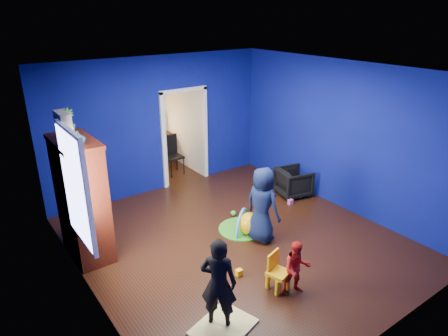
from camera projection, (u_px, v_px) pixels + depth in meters
floor at (237, 241)px, 6.95m from camera, size 5.00×5.50×0.01m
ceiling at (240, 71)px, 5.87m from camera, size 5.00×5.50×0.01m
wall_back at (159, 125)px, 8.48m from camera, size 5.00×0.02×2.90m
wall_front at (393, 237)px, 4.34m from camera, size 5.00×0.02×2.90m
wall_left at (82, 205)px, 5.05m from camera, size 0.02×5.50×2.90m
wall_right at (340, 136)px, 7.77m from camera, size 0.02×5.50×2.90m
alcove at (166, 121)px, 9.54m from camera, size 1.00×1.75×2.50m
armchair at (293, 182)px, 8.55m from camera, size 0.79×0.78×0.60m
child_black at (219, 283)px, 4.89m from camera, size 0.53×0.54×1.25m
child_navy at (262, 205)px, 6.75m from camera, size 0.56×0.73×1.34m
toddler_red at (297, 268)px, 5.54m from camera, size 0.49×0.46×0.82m
vase at (78, 138)px, 5.64m from camera, size 0.23×0.23×0.20m
potted_plant at (67, 122)px, 5.99m from camera, size 0.27×0.27×0.42m
tv_armoire at (82, 199)px, 6.27m from camera, size 0.58×1.14×1.96m
crt_tv at (84, 196)px, 6.27m from camera, size 0.46×0.70×0.54m
yellow_blanket at (223, 327)px, 5.05m from camera, size 0.89×0.79×0.03m
hopper_ball at (250, 224)px, 7.09m from camera, size 0.41×0.41×0.41m
kid_chair at (278, 274)px, 5.67m from camera, size 0.35×0.35×0.50m
play_mat at (242, 229)px, 7.30m from camera, size 0.85×0.85×0.02m
toy_arch at (242, 228)px, 7.30m from camera, size 0.64×0.50×0.77m
window_left at (74, 188)px, 5.29m from camera, size 0.03×0.95×1.55m
curtain at (74, 192)px, 5.88m from camera, size 0.14×0.42×2.40m
doorway at (185, 138)px, 8.96m from camera, size 1.16×0.10×2.10m
study_desk at (156, 149)px, 10.34m from camera, size 0.88×0.44×0.75m
desk_monitor at (152, 126)px, 10.22m from camera, size 0.40×0.05×0.32m
desk_lamp at (143, 130)px, 10.03m from camera, size 0.14×0.14×0.14m
folding_chair at (174, 156)px, 9.59m from camera, size 0.40×0.40×0.92m
book_shelf at (150, 85)px, 9.82m from camera, size 0.88×0.24×0.04m
toy_0 at (300, 196)px, 8.50m from camera, size 0.11×0.11×0.11m
toy_1 at (239, 272)px, 6.03m from camera, size 0.10×0.08×0.10m
toy_2 at (233, 213)px, 7.77m from camera, size 0.11×0.11×0.11m
toy_3 at (290, 202)px, 8.23m from camera, size 0.10×0.08×0.10m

